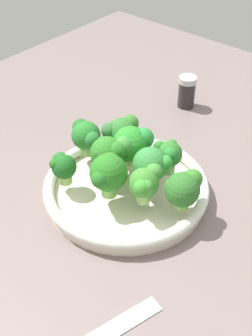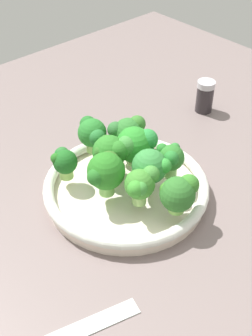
{
  "view_description": "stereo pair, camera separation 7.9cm",
  "coord_description": "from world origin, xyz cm",
  "px_view_note": "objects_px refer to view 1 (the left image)",
  "views": [
    {
      "loc": [
        50.19,
        36.36,
        56.81
      ],
      "look_at": [
        3.26,
        -3.62,
        6.55
      ],
      "focal_mm": 49.28,
      "sensor_mm": 36.0,
      "label": 1
    },
    {
      "loc": [
        44.66,
        42.06,
        56.81
      ],
      "look_at": [
        3.26,
        -3.62,
        6.55
      ],
      "focal_mm": 49.28,
      "sensor_mm": 36.0,
      "label": 2
    }
  ],
  "objects_px": {
    "broccoli_floret_3": "(169,155)",
    "broccoli_floret_7": "(183,189)",
    "broccoli_floret_2": "(151,164)",
    "broccoli_floret_0": "(122,132)",
    "pepper_shaker": "(187,92)",
    "broccoli_floret_1": "(145,183)",
    "broccoli_floret_9": "(86,136)",
    "bowl": "(126,188)",
    "broccoli_floret_6": "(108,173)",
    "broccoli_floret_5": "(108,153)",
    "broccoli_floret_4": "(63,166)",
    "broccoli_floret_8": "(132,144)"
  },
  "relations": [
    {
      "from": "broccoli_floret_7",
      "to": "broccoli_floret_8",
      "type": "bearing_deg",
      "value": -103.0
    },
    {
      "from": "broccoli_floret_3",
      "to": "broccoli_floret_5",
      "type": "height_order",
      "value": "broccoli_floret_5"
    },
    {
      "from": "broccoli_floret_5",
      "to": "broccoli_floret_9",
      "type": "distance_m",
      "value": 0.07
    },
    {
      "from": "broccoli_floret_8",
      "to": "broccoli_floret_9",
      "type": "distance_m",
      "value": 0.09
    },
    {
      "from": "bowl",
      "to": "broccoli_floret_8",
      "type": "distance_m",
      "value": 0.08
    },
    {
      "from": "broccoli_floret_0",
      "to": "pepper_shaker",
      "type": "distance_m",
      "value": 0.27
    },
    {
      "from": "broccoli_floret_2",
      "to": "broccoli_floret_7",
      "type": "xyz_separation_m",
      "value": [
        0.01,
        0.07,
        -0.01
      ]
    },
    {
      "from": "broccoli_floret_0",
      "to": "broccoli_floret_2",
      "type": "height_order",
      "value": "broccoli_floret_2"
    },
    {
      "from": "broccoli_floret_0",
      "to": "broccoli_floret_4",
      "type": "distance_m",
      "value": 0.13
    },
    {
      "from": "broccoli_floret_6",
      "to": "broccoli_floret_7",
      "type": "distance_m",
      "value": 0.13
    },
    {
      "from": "broccoli_floret_2",
      "to": "broccoli_floret_9",
      "type": "relative_size",
      "value": 1.08
    },
    {
      "from": "bowl",
      "to": "broccoli_floret_1",
      "type": "distance_m",
      "value": 0.08
    },
    {
      "from": "broccoli_floret_1",
      "to": "broccoli_floret_5",
      "type": "relative_size",
      "value": 0.95
    },
    {
      "from": "bowl",
      "to": "broccoli_floret_3",
      "type": "distance_m",
      "value": 0.1
    },
    {
      "from": "broccoli_floret_1",
      "to": "bowl",
      "type": "bearing_deg",
      "value": -109.14
    },
    {
      "from": "broccoli_floret_1",
      "to": "pepper_shaker",
      "type": "xyz_separation_m",
      "value": [
        -0.35,
        -0.15,
        -0.04
      ]
    },
    {
      "from": "broccoli_floret_5",
      "to": "broccoli_floret_8",
      "type": "height_order",
      "value": "broccoli_floret_8"
    },
    {
      "from": "broccoli_floret_1",
      "to": "broccoli_floret_3",
      "type": "bearing_deg",
      "value": -169.5
    },
    {
      "from": "broccoli_floret_5",
      "to": "broccoli_floret_2",
      "type": "bearing_deg",
      "value": 106.2
    },
    {
      "from": "broccoli_floret_0",
      "to": "pepper_shaker",
      "type": "bearing_deg",
      "value": -173.08
    },
    {
      "from": "broccoli_floret_7",
      "to": "pepper_shaker",
      "type": "height_order",
      "value": "broccoli_floret_7"
    },
    {
      "from": "broccoli_floret_5",
      "to": "broccoli_floret_1",
      "type": "bearing_deg",
      "value": 78.71
    },
    {
      "from": "broccoli_floret_9",
      "to": "broccoli_floret_1",
      "type": "bearing_deg",
      "value": 78.73
    },
    {
      "from": "bowl",
      "to": "broccoli_floret_6",
      "type": "xyz_separation_m",
      "value": [
        0.04,
        -0.0,
        0.06
      ]
    },
    {
      "from": "broccoli_floret_5",
      "to": "broccoli_floret_9",
      "type": "height_order",
      "value": "broccoli_floret_5"
    },
    {
      "from": "broccoli_floret_2",
      "to": "broccoli_floret_4",
      "type": "distance_m",
      "value": 0.15
    },
    {
      "from": "broccoli_floret_0",
      "to": "broccoli_floret_8",
      "type": "bearing_deg",
      "value": 66.65
    },
    {
      "from": "broccoli_floret_2",
      "to": "pepper_shaker",
      "type": "height_order",
      "value": "broccoli_floret_2"
    },
    {
      "from": "broccoli_floret_6",
      "to": "bowl",
      "type": "bearing_deg",
      "value": 178.85
    },
    {
      "from": "broccoli_floret_3",
      "to": "broccoli_floret_6",
      "type": "bearing_deg",
      "value": -20.51
    },
    {
      "from": "broccoli_floret_3",
      "to": "broccoli_floret_5",
      "type": "xyz_separation_m",
      "value": [
        0.07,
        -0.08,
        0.0
      ]
    },
    {
      "from": "broccoli_floret_1",
      "to": "broccoli_floret_5",
      "type": "distance_m",
      "value": 0.1
    },
    {
      "from": "broccoli_floret_4",
      "to": "broccoli_floret_8",
      "type": "xyz_separation_m",
      "value": [
        -0.12,
        0.06,
        0.01
      ]
    },
    {
      "from": "broccoli_floret_2",
      "to": "broccoli_floret_5",
      "type": "xyz_separation_m",
      "value": [
        0.02,
        -0.08,
        -0.0
      ]
    },
    {
      "from": "broccoli_floret_1",
      "to": "broccoli_floret_3",
      "type": "xyz_separation_m",
      "value": [
        -0.09,
        -0.02,
        -0.0
      ]
    },
    {
      "from": "broccoli_floret_0",
      "to": "broccoli_floret_3",
      "type": "distance_m",
      "value": 0.1
    },
    {
      "from": "broccoli_floret_1",
      "to": "broccoli_floret_8",
      "type": "relative_size",
      "value": 0.86
    },
    {
      "from": "broccoli_floret_0",
      "to": "broccoli_floret_9",
      "type": "distance_m",
      "value": 0.07
    },
    {
      "from": "broccoli_floret_3",
      "to": "pepper_shaker",
      "type": "bearing_deg",
      "value": -152.15
    },
    {
      "from": "broccoli_floret_7",
      "to": "pepper_shaker",
      "type": "relative_size",
      "value": 0.86
    },
    {
      "from": "broccoli_floret_9",
      "to": "broccoli_floret_0",
      "type": "bearing_deg",
      "value": 137.72
    },
    {
      "from": "broccoli_floret_7",
      "to": "broccoli_floret_8",
      "type": "relative_size",
      "value": 0.82
    },
    {
      "from": "broccoli_floret_3",
      "to": "broccoli_floret_7",
      "type": "distance_m",
      "value": 0.09
    },
    {
      "from": "broccoli_floret_0",
      "to": "broccoli_floret_7",
      "type": "relative_size",
      "value": 1.12
    },
    {
      "from": "broccoli_floret_6",
      "to": "broccoli_floret_9",
      "type": "relative_size",
      "value": 1.16
    },
    {
      "from": "broccoli_floret_3",
      "to": "broccoli_floret_4",
      "type": "xyz_separation_m",
      "value": [
        0.14,
        -0.12,
        -0.01
      ]
    },
    {
      "from": "broccoli_floret_0",
      "to": "broccoli_floret_1",
      "type": "distance_m",
      "value": 0.15
    },
    {
      "from": "broccoli_floret_8",
      "to": "broccoli_floret_5",
      "type": "bearing_deg",
      "value": -19.89
    },
    {
      "from": "bowl",
      "to": "broccoli_floret_4",
      "type": "xyz_separation_m",
      "value": [
        0.07,
        -0.08,
        0.05
      ]
    },
    {
      "from": "broccoli_floret_2",
      "to": "broccoli_floret_1",
      "type": "bearing_deg",
      "value": 25.99
    }
  ]
}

